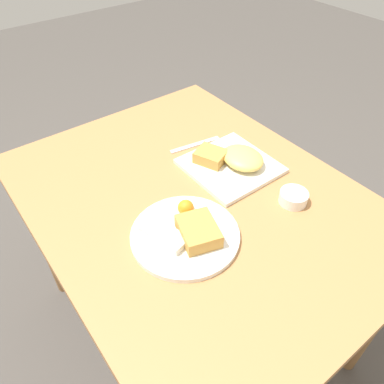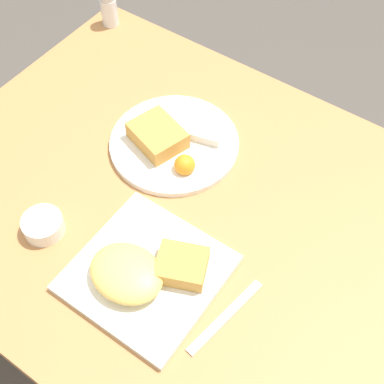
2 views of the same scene
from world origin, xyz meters
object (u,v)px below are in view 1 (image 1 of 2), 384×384
Objects in this scene: plate_square_near at (232,162)px; butter_knife at (195,145)px; plate_oval_far at (186,233)px; sauce_ramekin at (293,197)px.

plate_square_near reaches higher than butter_knife.
plate_oval_far is at bearing 116.94° from plate_square_near.
plate_square_near reaches higher than plate_oval_far.
plate_square_near is 0.91× the size of plate_oval_far.
plate_oval_far is at bearing 76.33° from sauce_ramekin.
plate_square_near is 0.22m from sauce_ramekin.
plate_square_near is 0.17m from butter_knife.
butter_knife is (0.16, 0.02, -0.02)m from plate_square_near.
butter_knife is (0.31, -0.26, -0.01)m from plate_oval_far.
plate_square_near is at bearing 106.53° from butter_knife.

